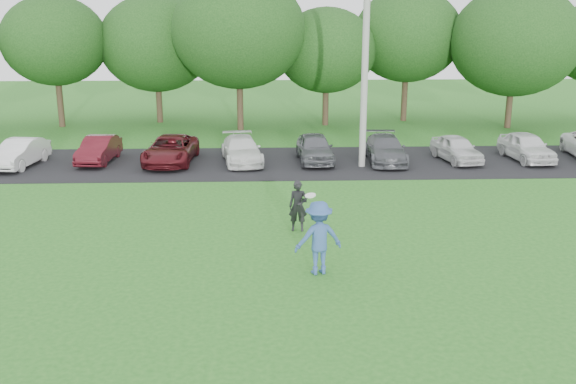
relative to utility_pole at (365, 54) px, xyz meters
name	(u,v)px	position (x,y,z in m)	size (l,w,h in m)	color
ground	(294,280)	(-3.54, -12.09, -4.80)	(100.00, 100.00, 0.00)	#23671D
parking_lot	(280,163)	(-3.54, 0.91, -4.79)	(32.00, 6.50, 0.03)	black
utility_pole	(365,54)	(0.00, 0.00, 0.00)	(0.28, 0.28, 9.60)	#9A9A95
frisbee_player	(319,238)	(-2.89, -11.68, -3.85)	(1.36, 0.98, 2.17)	#32528F
camera_bystander	(298,206)	(-3.22, -8.33, -4.02)	(0.60, 0.45, 1.56)	black
parked_cars	(284,149)	(-3.33, 0.94, -4.18)	(30.88, 4.55, 1.25)	silver
tree_row	(301,41)	(-2.03, 10.67, 0.11)	(42.39, 9.85, 8.64)	#38281C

